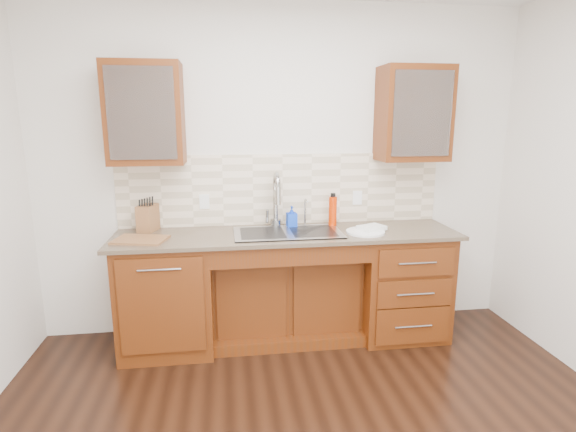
{
  "coord_description": "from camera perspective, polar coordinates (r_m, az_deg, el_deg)",
  "views": [
    {
      "loc": [
        -0.47,
        -1.97,
        1.8
      ],
      "look_at": [
        0.0,
        1.4,
        1.05
      ],
      "focal_mm": 28.0,
      "sensor_mm": 36.0,
      "label": 1
    }
  ],
  "objects": [
    {
      "name": "filter_tap",
      "position": [
        3.75,
        2.19,
        0.6
      ],
      "size": [
        0.02,
        0.02,
        0.24
      ],
      "primitive_type": "cylinder",
      "color": "#999993",
      "rests_on": "countertop"
    },
    {
      "name": "cup_left_b",
      "position": [
        3.57,
        -15.12,
        11.56
      ],
      "size": [
        0.1,
        0.1,
        0.09
      ],
      "primitive_type": "imported",
      "rotation": [
        0.0,
        0.0,
        0.04
      ],
      "color": "white",
      "rests_on": "upper_cabinet_left"
    },
    {
      "name": "backsplash",
      "position": [
        3.78,
        -0.71,
        3.39
      ],
      "size": [
        2.7,
        0.02,
        0.59
      ],
      "primitive_type": "cube",
      "color": "beige",
      "rests_on": "wall_back"
    },
    {
      "name": "cup_right_b",
      "position": [
        3.91,
        17.14,
        11.52
      ],
      "size": [
        0.1,
        0.1,
        0.1
      ],
      "primitive_type": "imported",
      "rotation": [
        0.0,
        0.0,
        -0.01
      ],
      "color": "white",
      "rests_on": "upper_cabinet_right"
    },
    {
      "name": "water_bottle",
      "position": [
        3.74,
        5.7,
        0.57
      ],
      "size": [
        0.07,
        0.07,
        0.25
      ],
      "primitive_type": "cylinder",
      "rotation": [
        0.0,
        0.0,
        -0.05
      ],
      "color": "#C82900",
      "rests_on": "countertop"
    },
    {
      "name": "dish_towel",
      "position": [
        3.62,
        10.57,
        -1.48
      ],
      "size": [
        0.24,
        0.22,
        0.03
      ],
      "primitive_type": "cube",
      "rotation": [
        0.0,
        0.0,
        0.42
      ],
      "color": "white",
      "rests_on": "plate"
    },
    {
      "name": "upper_cabinet_right",
      "position": [
        3.86,
        15.62,
        12.37
      ],
      "size": [
        0.55,
        0.34,
        0.75
      ],
      "primitive_type": "cube",
      "color": "#593014",
      "rests_on": "wall_back"
    },
    {
      "name": "base_cabinet_center",
      "position": [
        3.82,
        -0.28,
        -9.89
      ],
      "size": [
        1.2,
        0.44,
        0.7
      ],
      "primitive_type": "cube",
      "color": "#593014",
      "rests_on": "ground"
    },
    {
      "name": "cup_left_a",
      "position": [
        3.61,
        -18.84,
        11.42
      ],
      "size": [
        0.16,
        0.16,
        0.1
      ],
      "primitive_type": "imported",
      "rotation": [
        0.0,
        0.0,
        0.23
      ],
      "color": "white",
      "rests_on": "upper_cabinet_left"
    },
    {
      "name": "outlet_right",
      "position": [
        3.92,
        8.79,
        2.31
      ],
      "size": [
        0.08,
        0.01,
        0.12
      ],
      "primitive_type": "cube",
      "color": "white",
      "rests_on": "backsplash"
    },
    {
      "name": "base_cabinet_right",
      "position": [
        3.93,
        13.89,
        -8.16
      ],
      "size": [
        0.7,
        0.62,
        0.88
      ],
      "primitive_type": "cube",
      "color": "#593014",
      "rests_on": "ground"
    },
    {
      "name": "soap_bottle",
      "position": [
        3.69,
        0.48,
        -0.1
      ],
      "size": [
        0.09,
        0.09,
        0.18
      ],
      "primitive_type": "imported",
      "rotation": [
        0.0,
        0.0,
        0.08
      ],
      "color": "blue",
      "rests_on": "countertop"
    },
    {
      "name": "sink",
      "position": [
        3.55,
        -0.02,
        -3.52
      ],
      "size": [
        0.84,
        0.46,
        0.19
      ],
      "primitive_type": "cube",
      "color": "#9E9EA5",
      "rests_on": "countertop"
    },
    {
      "name": "cutting_board",
      "position": [
        3.48,
        -18.24,
        -2.87
      ],
      "size": [
        0.42,
        0.34,
        0.02
      ],
      "primitive_type": "cube",
      "rotation": [
        0.0,
        0.0,
        -0.24
      ],
      "color": "#AA7031",
      "rests_on": "countertop"
    },
    {
      "name": "upper_cabinet_left",
      "position": [
        3.59,
        -17.66,
        12.27
      ],
      "size": [
        0.55,
        0.34,
        0.75
      ],
      "primitive_type": "cube",
      "color": "#593014",
      "rests_on": "wall_back"
    },
    {
      "name": "countertop",
      "position": [
        3.54,
        -0.06,
        -2.36
      ],
      "size": [
        2.7,
        0.65,
        0.03
      ],
      "primitive_type": "cube",
      "color": "#84705B",
      "rests_on": "base_cabinet_left"
    },
    {
      "name": "base_cabinet_left",
      "position": [
        3.7,
        -15.04,
        -9.58
      ],
      "size": [
        0.7,
        0.62,
        0.88
      ],
      "primitive_type": "cube",
      "color": "#593014",
      "rests_on": "ground"
    },
    {
      "name": "faucet",
      "position": [
        3.69,
        -1.59,
        1.67
      ],
      "size": [
        0.04,
        0.04,
        0.4
      ],
      "primitive_type": "cylinder",
      "color": "#999993",
      "rests_on": "countertop"
    },
    {
      "name": "knife_block",
      "position": [
        3.74,
        -17.36,
        -0.23
      ],
      "size": [
        0.16,
        0.22,
        0.21
      ],
      "primitive_type": "cube",
      "rotation": [
        0.0,
        0.0,
        -0.28
      ],
      "color": "brown",
      "rests_on": "countertop"
    },
    {
      "name": "plate",
      "position": [
        3.58,
        9.8,
        -2.0
      ],
      "size": [
        0.33,
        0.33,
        0.02
      ],
      "primitive_type": "cylinder",
      "rotation": [
        0.0,
        0.0,
        0.1
      ],
      "color": "white",
      "rests_on": "countertop"
    },
    {
      "name": "cup_right_a",
      "position": [
        3.81,
        13.64,
        11.64
      ],
      "size": [
        0.11,
        0.11,
        0.09
      ],
      "primitive_type": "imported",
      "rotation": [
        0.0,
        0.0,
        -0.01
      ],
      "color": "white",
      "rests_on": "upper_cabinet_right"
    },
    {
      "name": "outlet_left",
      "position": [
        3.76,
        -10.57,
        1.81
      ],
      "size": [
        0.08,
        0.01,
        0.12
      ],
      "primitive_type": "cube",
      "color": "white",
      "rests_on": "backsplash"
    },
    {
      "name": "wall_back",
      "position": [
        3.82,
        -0.84,
        5.68
      ],
      "size": [
        4.0,
        0.1,
        2.7
      ],
      "primitive_type": "cube",
      "color": "silver",
      "rests_on": "ground"
    }
  ]
}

